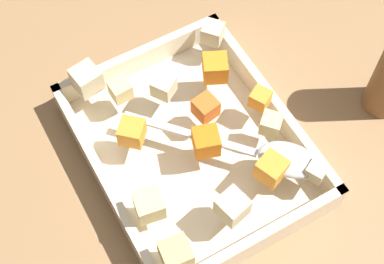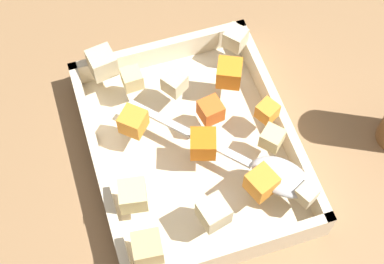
{
  "view_description": "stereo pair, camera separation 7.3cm",
  "coord_description": "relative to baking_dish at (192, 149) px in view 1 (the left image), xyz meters",
  "views": [
    {
      "loc": [
        -0.29,
        0.19,
        0.7
      ],
      "look_at": [
        0.02,
        0.02,
        0.06
      ],
      "focal_mm": 54.0,
      "sensor_mm": 36.0,
      "label": 1
    },
    {
      "loc": [
        -0.32,
        0.13,
        0.7
      ],
      "look_at": [
        0.02,
        0.02,
        0.06
      ],
      "focal_mm": 54.0,
      "sensor_mm": 36.0,
      "label": 2
    }
  ],
  "objects": [
    {
      "name": "carrot_chunk_back_center",
      "position": [
        -0.09,
        -0.06,
        0.05
      ],
      "size": [
        0.04,
        0.04,
        0.03
      ],
      "primitive_type": "cube",
      "rotation": [
        0.0,
        0.0,
        1.94
      ],
      "color": "orange",
      "rests_on": "baking_dish"
    },
    {
      "name": "potato_chunk_corner_ne",
      "position": [
        -0.12,
        -0.1,
        0.05
      ],
      "size": [
        0.03,
        0.03,
        0.02
      ],
      "primitive_type": "cube",
      "rotation": [
        0.0,
        0.0,
        3.62
      ],
      "color": "beige",
      "rests_on": "baking_dish"
    },
    {
      "name": "potato_chunk_mid_left",
      "position": [
        -0.04,
        -0.09,
        0.05
      ],
      "size": [
        0.04,
        0.04,
        0.03
      ],
      "primitive_type": "cube",
      "rotation": [
        0.0,
        0.0,
        2.3
      ],
      "color": "#E0CC89",
      "rests_on": "baking_dish"
    },
    {
      "name": "potato_chunk_far_right",
      "position": [
        0.12,
        -0.1,
        0.05
      ],
      "size": [
        0.04,
        0.04,
        0.03
      ],
      "primitive_type": "cube",
      "rotation": [
        0.0,
        0.0,
        3.84
      ],
      "color": "beige",
      "rests_on": "baking_dish"
    },
    {
      "name": "potato_chunk_corner_se",
      "position": [
        0.13,
        0.08,
        0.05
      ],
      "size": [
        0.04,
        0.04,
        0.03
      ],
      "primitive_type": "cube",
      "rotation": [
        0.0,
        0.0,
        0.16
      ],
      "color": "beige",
      "rests_on": "baking_dish"
    },
    {
      "name": "potato_chunk_mid_right",
      "position": [
        -0.11,
        0.01,
        0.05
      ],
      "size": [
        0.04,
        0.04,
        0.03
      ],
      "primitive_type": "cube",
      "rotation": [
        0.0,
        0.0,
        4.95
      ],
      "color": "beige",
      "rests_on": "baking_dish"
    },
    {
      "name": "carrot_chunk_center",
      "position": [
        0.02,
        -0.03,
        0.05
      ],
      "size": [
        0.03,
        0.03,
        0.03
      ],
      "primitive_type": "cube",
      "rotation": [
        0.0,
        0.0,
        1.74
      ],
      "color": "orange",
      "rests_on": "baking_dish"
    },
    {
      "name": "potato_chunk_near_right",
      "position": [
        -0.13,
        0.09,
        0.05
      ],
      "size": [
        0.04,
        0.04,
        0.03
      ],
      "primitive_type": "cube",
      "rotation": [
        0.0,
        0.0,
        4.61
      ],
      "color": "tan",
      "rests_on": "baking_dish"
    },
    {
      "name": "carrot_chunk_front_center",
      "position": [
        -0.0,
        -0.1,
        0.05
      ],
      "size": [
        0.03,
        0.03,
        0.02
      ],
      "primitive_type": "cube",
      "rotation": [
        0.0,
        0.0,
        2.08
      ],
      "color": "orange",
      "rests_on": "baking_dish"
    },
    {
      "name": "ground_plane",
      "position": [
        -0.02,
        -0.02,
        -0.02
      ],
      "size": [
        4.0,
        4.0,
        0.0
      ],
      "primitive_type": "plane",
      "color": "#936D47"
    },
    {
      "name": "potato_chunk_near_spoon",
      "position": [
        0.08,
        -0.0,
        0.05
      ],
      "size": [
        0.04,
        0.04,
        0.03
      ],
      "primitive_type": "cube",
      "rotation": [
        0.0,
        0.0,
        2.15
      ],
      "color": "beige",
      "rests_on": "baking_dish"
    },
    {
      "name": "baking_dish",
      "position": [
        0.0,
        0.0,
        0.0
      ],
      "size": [
        0.32,
        0.26,
        0.05
      ],
      "color": "beige",
      "rests_on": "ground_plane"
    },
    {
      "name": "carrot_chunk_near_left",
      "position": [
        0.07,
        -0.07,
        0.05
      ],
      "size": [
        0.04,
        0.04,
        0.03
      ],
      "primitive_type": "cube",
      "rotation": [
        0.0,
        0.0,
        5.84
      ],
      "color": "orange",
      "rests_on": "baking_dish"
    },
    {
      "name": "potato_chunk_far_left",
      "position": [
        0.1,
        0.05,
        0.05
      ],
      "size": [
        0.03,
        0.03,
        0.03
      ],
      "primitive_type": "cube",
      "rotation": [
        0.0,
        0.0,
        4.77
      ],
      "color": "#E0CC89",
      "rests_on": "baking_dish"
    },
    {
      "name": "potato_chunk_heap_side",
      "position": [
        -0.06,
        0.09,
        0.05
      ],
      "size": [
        0.04,
        0.04,
        0.03
      ],
      "primitive_type": "cube",
      "rotation": [
        0.0,
        0.0,
        2.97
      ],
      "color": "#E0CC89",
      "rests_on": "baking_dish"
    },
    {
      "name": "carrot_chunk_under_handle",
      "position": [
        -0.02,
        -0.01,
        0.05
      ],
      "size": [
        0.04,
        0.04,
        0.03
      ],
      "primitive_type": "cube",
      "rotation": [
        0.0,
        0.0,
        5.97
      ],
      "color": "orange",
      "rests_on": "baking_dish"
    },
    {
      "name": "carrot_chunk_rim_edge",
      "position": [
        0.03,
        0.07,
        0.05
      ],
      "size": [
        0.04,
        0.04,
        0.03
      ],
      "primitive_type": "cube",
      "rotation": [
        0.0,
        0.0,
        2.41
      ],
      "color": "orange",
      "rests_on": "baking_dish"
    },
    {
      "name": "serving_spoon",
      "position": [
        -0.08,
        -0.07,
        0.05
      ],
      "size": [
        0.21,
        0.19,
        0.02
      ],
      "rotation": [
        0.0,
        0.0,
        0.74
      ],
      "color": "silver",
      "rests_on": "baking_dish"
    }
  ]
}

